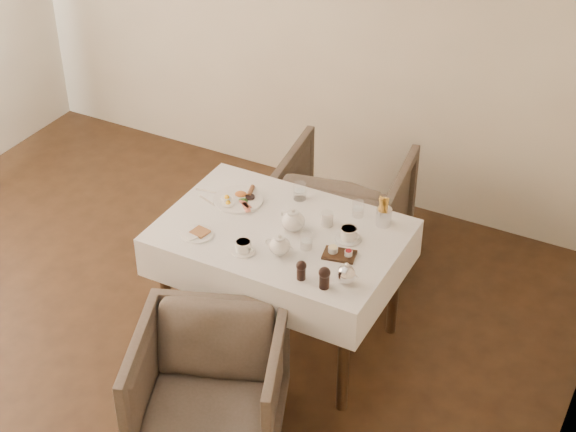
# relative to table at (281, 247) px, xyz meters

# --- Properties ---
(table) EXTENTS (1.28, 0.88, 0.75)m
(table) POSITION_rel_table_xyz_m (0.00, 0.00, 0.00)
(table) COLOR black
(table) RESTS_ON ground
(armchair_near) EXTENTS (0.92, 0.94, 0.66)m
(armchair_near) POSITION_rel_table_xyz_m (0.04, -0.82, -0.31)
(armchair_near) COLOR #4B4237
(armchair_near) RESTS_ON ground
(armchair_far) EXTENTS (0.86, 0.87, 0.71)m
(armchair_far) POSITION_rel_table_xyz_m (-0.03, 0.90, -0.28)
(armchair_far) COLOR #4B4237
(armchair_far) RESTS_ON ground
(breakfast_plate) EXTENTS (0.28, 0.28, 0.04)m
(breakfast_plate) POSITION_rel_table_xyz_m (-0.34, 0.14, 0.13)
(breakfast_plate) COLOR white
(breakfast_plate) RESTS_ON table
(side_plate) EXTENTS (0.18, 0.17, 0.02)m
(side_plate) POSITION_rel_table_xyz_m (-0.37, -0.25, 0.12)
(side_plate) COLOR white
(side_plate) RESTS_ON table
(teapot_centre) EXTENTS (0.21, 0.18, 0.14)m
(teapot_centre) POSITION_rel_table_xyz_m (0.06, 0.02, 0.19)
(teapot_centre) COLOR white
(teapot_centre) RESTS_ON table
(teapot_front) EXTENTS (0.16, 0.13, 0.12)m
(teapot_front) POSITION_rel_table_xyz_m (0.10, -0.19, 0.18)
(teapot_front) COLOR white
(teapot_front) RESTS_ON table
(creamer) EXTENTS (0.08, 0.08, 0.08)m
(creamer) POSITION_rel_table_xyz_m (0.20, 0.15, 0.16)
(creamer) COLOR white
(creamer) RESTS_ON table
(teacup_near) EXTENTS (0.13, 0.13, 0.06)m
(teacup_near) POSITION_rel_table_xyz_m (-0.08, -0.26, 0.14)
(teacup_near) COLOR white
(teacup_near) RESTS_ON table
(teacup_far) EXTENTS (0.14, 0.14, 0.07)m
(teacup_far) POSITION_rel_table_xyz_m (0.35, 0.09, 0.15)
(teacup_far) COLOR white
(teacup_far) RESTS_ON table
(glass_left) EXTENTS (0.07, 0.07, 0.10)m
(glass_left) POSITION_rel_table_xyz_m (-0.05, 0.31, 0.17)
(glass_left) COLOR silver
(glass_left) RESTS_ON table
(glass_mid) EXTENTS (0.07, 0.07, 0.09)m
(glass_mid) POSITION_rel_table_xyz_m (0.19, -0.08, 0.16)
(glass_mid) COLOR silver
(glass_mid) RESTS_ON table
(glass_right) EXTENTS (0.07, 0.07, 0.09)m
(glass_right) POSITION_rel_table_xyz_m (0.31, 0.31, 0.16)
(glass_right) COLOR silver
(glass_right) RESTS_ON table
(condiment_board) EXTENTS (0.18, 0.14, 0.04)m
(condiment_board) POSITION_rel_table_xyz_m (0.37, -0.06, 0.13)
(condiment_board) COLOR black
(condiment_board) RESTS_ON table
(pepper_mill_left) EXTENTS (0.07, 0.07, 0.11)m
(pepper_mill_left) POSITION_rel_table_xyz_m (0.28, -0.32, 0.17)
(pepper_mill_left) COLOR black
(pepper_mill_left) RESTS_ON table
(pepper_mill_right) EXTENTS (0.07, 0.07, 0.12)m
(pepper_mill_right) POSITION_rel_table_xyz_m (0.41, -0.33, 0.18)
(pepper_mill_right) COLOR black
(pepper_mill_right) RESTS_ON table
(silver_pot) EXTENTS (0.13, 0.12, 0.12)m
(silver_pot) POSITION_rel_table_xyz_m (0.49, -0.25, 0.18)
(silver_pot) COLOR white
(silver_pot) RESTS_ON table
(fries_cup) EXTENTS (0.08, 0.08, 0.18)m
(fries_cup) POSITION_rel_table_xyz_m (0.46, 0.30, 0.19)
(fries_cup) COLOR silver
(fries_cup) RESTS_ON table
(cutlery_fork) EXTENTS (0.21, 0.04, 0.00)m
(cutlery_fork) POSITION_rel_table_xyz_m (-0.51, 0.14, 0.12)
(cutlery_fork) COLOR silver
(cutlery_fork) RESTS_ON table
(cutlery_knife) EXTENTS (0.18, 0.07, 0.00)m
(cutlery_knife) POSITION_rel_table_xyz_m (-0.47, 0.04, 0.12)
(cutlery_knife) COLOR silver
(cutlery_knife) RESTS_ON table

